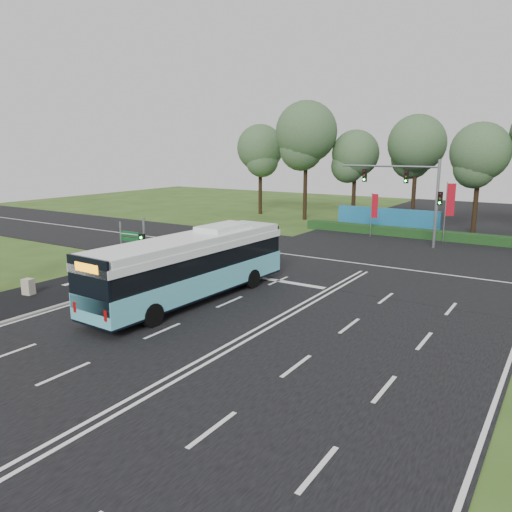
% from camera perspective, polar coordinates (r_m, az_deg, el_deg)
% --- Properties ---
extents(ground, '(120.00, 120.00, 0.00)m').
position_cam_1_polar(ground, '(24.27, 3.34, -6.62)').
color(ground, '#2E4E1A').
rests_on(ground, ground).
extents(road_main, '(20.00, 120.00, 0.04)m').
position_cam_1_polar(road_main, '(24.27, 3.34, -6.58)').
color(road_main, black).
rests_on(road_main, ground).
extents(road_cross, '(120.00, 14.00, 0.05)m').
position_cam_1_polar(road_cross, '(34.84, 13.11, -1.06)').
color(road_cross, black).
rests_on(road_cross, ground).
extents(bike_path, '(5.00, 18.00, 0.06)m').
position_cam_1_polar(bike_path, '(30.24, -20.82, -3.55)').
color(bike_path, black).
rests_on(bike_path, ground).
extents(kerb_strip, '(0.25, 18.00, 0.12)m').
position_cam_1_polar(kerb_strip, '(28.39, -17.92, -4.28)').
color(kerb_strip, gray).
rests_on(kerb_strip, ground).
extents(city_bus, '(3.14, 12.94, 3.69)m').
position_cam_1_polar(city_bus, '(26.06, -7.30, -1.13)').
color(city_bus, '#59BCCF').
rests_on(city_bus, ground).
extents(pedestrian_signal, '(0.36, 0.43, 3.79)m').
position_cam_1_polar(pedestrian_signal, '(30.86, -12.67, 1.16)').
color(pedestrian_signal, gray).
rests_on(pedestrian_signal, ground).
extents(street_sign, '(1.45, 0.14, 3.71)m').
position_cam_1_polar(street_sign, '(29.63, -14.69, 1.17)').
color(street_sign, gray).
rests_on(street_sign, ground).
extents(utility_cabinet, '(0.63, 0.56, 0.93)m').
position_cam_1_polar(utility_cabinet, '(29.74, -24.58, -3.26)').
color(utility_cabinet, '#BDB098').
rests_on(utility_cabinet, ground).
extents(banner_flag_left, '(0.59, 0.08, 3.98)m').
position_cam_1_polar(banner_flag_left, '(45.58, 13.32, 5.32)').
color(banner_flag_left, gray).
rests_on(banner_flag_left, ground).
extents(banner_flag_mid, '(0.70, 0.35, 5.09)m').
position_cam_1_polar(banner_flag_mid, '(44.96, 21.20, 5.60)').
color(banner_flag_mid, gray).
rests_on(banner_flag_mid, ground).
extents(traffic_light_gantry, '(8.41, 0.28, 7.00)m').
position_cam_1_polar(traffic_light_gantry, '(42.13, 17.66, 7.33)').
color(traffic_light_gantry, gray).
rests_on(traffic_light_gantry, ground).
extents(hedge, '(22.00, 1.20, 0.80)m').
position_cam_1_polar(hedge, '(46.53, 18.39, 2.39)').
color(hedge, '#133415').
rests_on(hedge, ground).
extents(blue_hoarding, '(10.00, 0.30, 2.20)m').
position_cam_1_polar(blue_hoarding, '(49.90, 14.74, 4.06)').
color(blue_hoarding, '#1D6D9E').
rests_on(blue_hoarding, ground).
extents(eucalyptus_row, '(48.47, 9.16, 12.91)m').
position_cam_1_polar(eucalyptus_row, '(51.41, 22.84, 12.33)').
color(eucalyptus_row, black).
rests_on(eucalyptus_row, ground).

